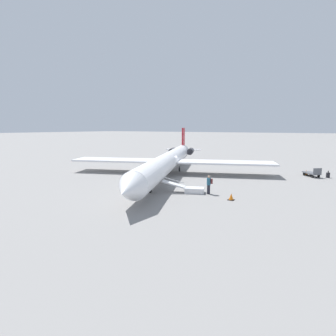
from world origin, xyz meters
name	(u,v)px	position (x,y,z in m)	size (l,w,h in m)	color
ground_plane	(168,175)	(0.00, 0.00, 0.00)	(600.00, 600.00, 0.00)	gray
airplane_main	(170,160)	(-0.87, -0.34, 1.80)	(33.33, 26.48, 6.06)	white
boarding_stairs	(190,189)	(6.85, 6.69, 0.36)	(2.43, 4.10, 1.57)	silver
passenger	(209,183)	(6.36, 8.39, 1.00)	(0.44, 0.57, 1.74)	#23232D
luggage_cart	(312,173)	(-8.52, 15.95, 0.46)	(2.39, 2.25, 1.22)	#595B60
suitcase	(328,175)	(-8.75, 17.67, 0.33)	(0.39, 0.42, 0.88)	black
traffic_cone_near_stairs	(231,197)	(7.29, 10.83, 0.27)	(0.53, 0.53, 0.58)	black
traffic_cone_near_cart	(306,173)	(-9.44, 15.24, 0.30)	(0.59, 0.59, 0.65)	black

